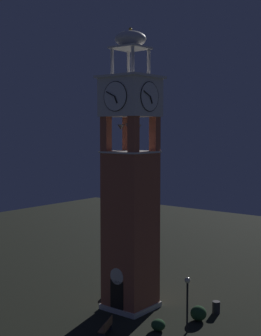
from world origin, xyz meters
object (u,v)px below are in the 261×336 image
clock_tower (130,193)px  lamp_post (187,294)px  trash_bin (216,307)px  park_bench (106,327)px

clock_tower → lamp_post: clock_tower is taller
lamp_post → trash_bin: 4.40m
trash_bin → park_bench: bearing=-115.2°
clock_tower → lamp_post: bearing=-12.2°
lamp_post → trash_bin: lamp_post is taller
park_bench → trash_bin: 8.01m
park_bench → trash_bin: (3.41, 7.25, -0.08)m
lamp_post → trash_bin: size_ratio=4.26×
lamp_post → trash_bin: bearing=92.4°
clock_tower → park_bench: size_ratio=11.57×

